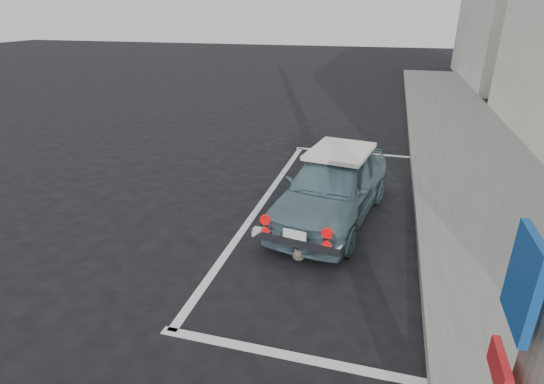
% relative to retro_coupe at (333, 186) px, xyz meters
% --- Properties ---
extents(ground, '(80.00, 80.00, 0.00)m').
position_rel_retro_coupe_xyz_m(ground, '(-0.40, -2.80, -0.58)').
color(ground, black).
rests_on(ground, ground).
extents(sidewalk, '(2.80, 40.00, 0.15)m').
position_rel_retro_coupe_xyz_m(sidewalk, '(2.80, -0.80, -0.51)').
color(sidewalk, slate).
rests_on(sidewalk, ground).
extents(pline_rear, '(3.00, 0.12, 0.01)m').
position_rel_retro_coupe_xyz_m(pline_rear, '(0.10, -3.30, -0.58)').
color(pline_rear, silver).
rests_on(pline_rear, ground).
extents(pline_front, '(3.00, 0.12, 0.01)m').
position_rel_retro_coupe_xyz_m(pline_front, '(0.10, 3.70, -0.58)').
color(pline_front, silver).
rests_on(pline_front, ground).
extents(pline_side, '(0.12, 7.00, 0.01)m').
position_rel_retro_coupe_xyz_m(pline_side, '(-1.30, 0.20, -0.58)').
color(pline_side, silver).
rests_on(pline_side, ground).
extents(retro_coupe, '(1.90, 3.56, 1.15)m').
position_rel_retro_coupe_xyz_m(retro_coupe, '(0.00, 0.00, 0.00)').
color(retro_coupe, slate).
rests_on(retro_coupe, ground).
extents(cat, '(0.24, 0.48, 0.26)m').
position_rel_retro_coupe_xyz_m(cat, '(-0.25, -1.46, -0.46)').
color(cat, '#695F50').
rests_on(cat, ground).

